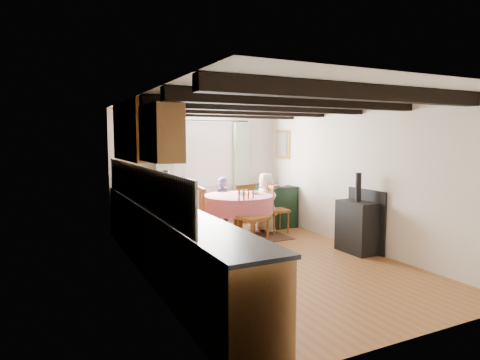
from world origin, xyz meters
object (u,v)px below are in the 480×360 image
chair_left (193,214)px  child_right (266,202)px  cast_iron_stove (358,213)px  dining_table (238,216)px  aga_range (274,205)px  cup (243,194)px  chair_near (253,215)px  child_far (222,204)px  chair_right (277,208)px

chair_left → child_right: 1.57m
cast_iron_stove → dining_table: bearing=124.9°
aga_range → child_right: (-0.46, -0.45, 0.15)m
chair_left → dining_table: bearing=90.1°
cup → dining_table: bearing=85.8°
chair_near → child_right: size_ratio=0.90×
chair_left → child_far: size_ratio=0.90×
chair_right → cast_iron_stove: (0.42, -1.78, 0.17)m
chair_right → child_far: child_far is taller
chair_near → chair_left: size_ratio=1.09×
aga_range → cup: size_ratio=9.47×
aga_range → child_far: bearing=177.1°
child_right → cup: size_ratio=11.71×
chair_near → child_right: bearing=35.5°
cast_iron_stove → chair_near: bearing=140.2°
aga_range → cast_iron_stove: (0.11, -2.41, 0.21)m
chair_right → child_far: (-0.88, 0.70, 0.05)m
dining_table → cast_iron_stove: cast_iron_stove is taller
child_far → child_right: bearing=134.1°
chair_near → cup: chair_near is taller
dining_table → aga_range: (1.15, 0.61, 0.04)m
child_right → cast_iron_stove: bearing=-164.0°
child_far → dining_table: bearing=82.5°
dining_table → chair_left: 0.88m
chair_near → child_far: child_far is taller
aga_range → child_far: (-1.19, 0.06, 0.10)m
dining_table → child_far: child_far is taller
chair_left → cup: 0.97m
dining_table → child_far: (-0.04, 0.67, 0.14)m
cast_iron_stove → child_far: size_ratio=1.21×
chair_near → cast_iron_stove: bearing=-53.3°
dining_table → chair_left: chair_left is taller
cup → chair_near: bearing=-95.5°
dining_table → child_right: (0.69, 0.17, 0.19)m
chair_right → aga_range: 0.71m
aga_range → child_far: 1.19m
cup → child_far: bearing=91.6°
chair_near → chair_right: (0.89, 0.68, -0.05)m
chair_left → chair_right: chair_left is taller
child_far → cup: size_ratio=10.72×
chair_left → child_right: bearing=98.4°
chair_near → cup: size_ratio=10.60×
chair_near → chair_left: bearing=122.6°
aga_range → cast_iron_stove: size_ratio=0.73×
chair_left → child_far: (0.83, 0.60, 0.05)m
chair_near → aga_range: bearing=33.9°
cup → chair_left: bearing=160.2°
cast_iron_stove → cup: size_ratio=13.02×
dining_table → cast_iron_stove: 2.21m
child_far → chair_near: bearing=78.1°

